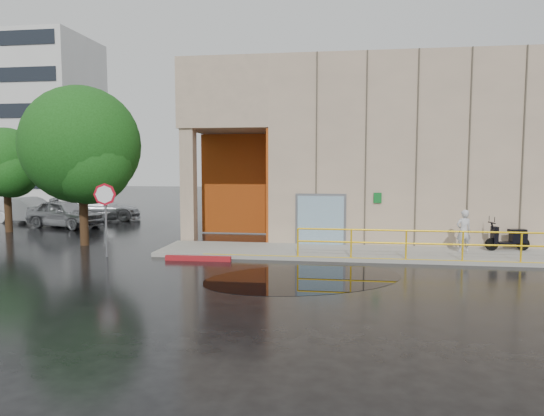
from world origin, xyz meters
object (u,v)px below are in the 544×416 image
(red_curb, at_px, (198,258))
(car_b, at_px, (29,210))
(car_a, at_px, (65,214))
(tree_far, at_px, (7,165))
(tree_near, at_px, (84,150))
(stop_sign, at_px, (105,204))
(person, at_px, (464,231))
(car_c, at_px, (98,209))
(scooter, at_px, (508,231))

(red_curb, xyz_separation_m, car_b, (-13.26, 9.65, 0.66))
(car_a, bearing_deg, tree_far, 159.91)
(red_curb, height_order, tree_near, tree_near)
(stop_sign, xyz_separation_m, tree_near, (-2.05, 2.27, 2.08))
(stop_sign, distance_m, tree_far, 9.88)
(person, relative_size, car_b, 0.35)
(tree_near, bearing_deg, person, -0.88)
(red_curb, height_order, car_c, car_c)
(scooter, distance_m, tree_far, 23.41)
(car_a, bearing_deg, car_c, 13.14)
(stop_sign, xyz_separation_m, car_a, (-6.37, 7.78, -1.23))
(car_a, bearing_deg, scooter, -86.36)
(person, bearing_deg, car_c, -40.60)
(car_c, xyz_separation_m, tree_far, (-1.89, -5.44, 2.66))
(person, distance_m, scooter, 1.91)
(tree_far, bearing_deg, car_a, 52.87)
(person, distance_m, car_a, 20.45)
(car_c, bearing_deg, scooter, -131.32)
(scooter, relative_size, stop_sign, 0.63)
(car_b, bearing_deg, tree_far, -142.60)
(red_curb, bearing_deg, tree_near, 156.03)
(scooter, distance_m, car_a, 22.03)
(red_curb, xyz_separation_m, tree_far, (-11.65, 5.82, 3.32))
(stop_sign, height_order, tree_far, tree_far)
(car_a, bearing_deg, person, -89.28)
(car_b, xyz_separation_m, tree_far, (1.61, -3.83, 2.66))
(person, distance_m, car_b, 24.06)
(scooter, xyz_separation_m, car_b, (-24.71, 6.73, -0.16))
(car_b, distance_m, tree_far, 4.93)
(car_a, xyz_separation_m, tree_far, (-1.67, -2.21, 2.65))
(person, distance_m, stop_sign, 13.45)
(stop_sign, bearing_deg, car_b, 148.03)
(scooter, height_order, stop_sign, stop_sign)
(stop_sign, xyz_separation_m, red_curb, (3.61, -0.25, -1.91))
(stop_sign, relative_size, car_a, 0.61)
(car_c, relative_size, tree_far, 0.97)
(person, xyz_separation_m, car_c, (-19.40, 8.98, -0.21))
(tree_far, bearing_deg, scooter, -7.16)
(car_c, bearing_deg, tree_near, -174.72)
(stop_sign, height_order, red_curb, stop_sign)
(scooter, bearing_deg, tree_far, 162.96)
(car_a, height_order, tree_far, tree_far)
(stop_sign, height_order, car_b, stop_sign)
(scooter, height_order, tree_far, tree_far)
(car_b, height_order, tree_near, tree_near)
(stop_sign, bearing_deg, car_a, 141.59)
(stop_sign, distance_m, car_c, 12.67)
(scooter, xyz_separation_m, red_curb, (-11.45, -2.92, -0.82))
(car_a, bearing_deg, stop_sign, -123.64)
(scooter, distance_m, tree_near, 17.40)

